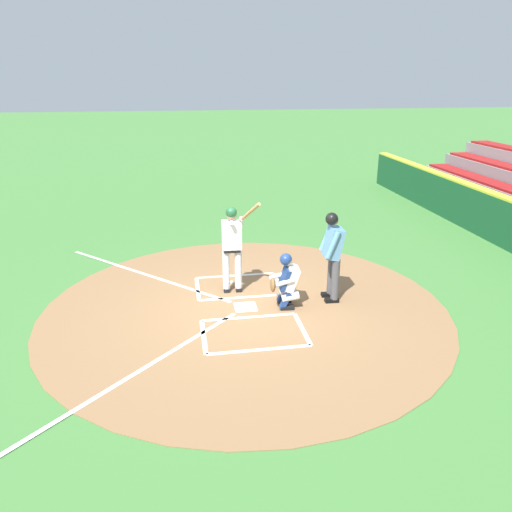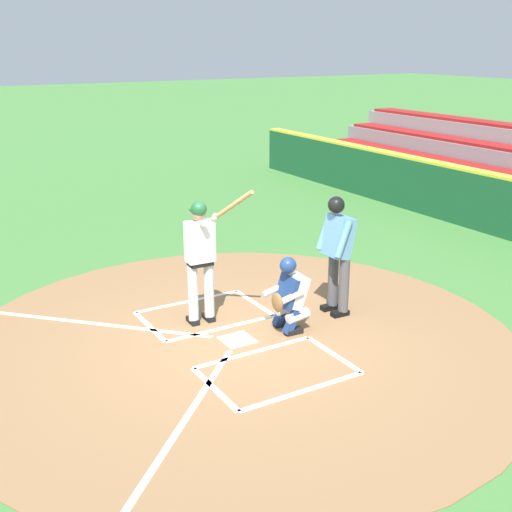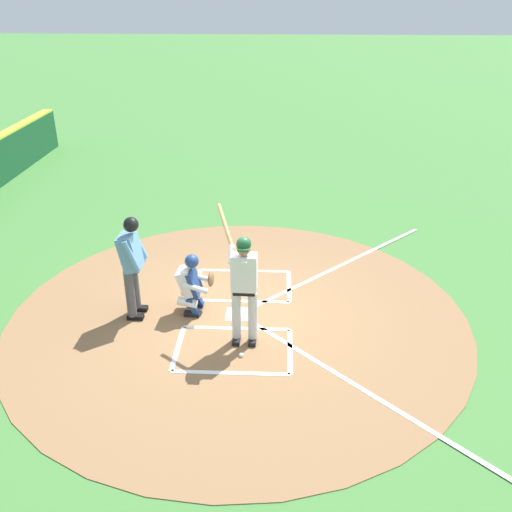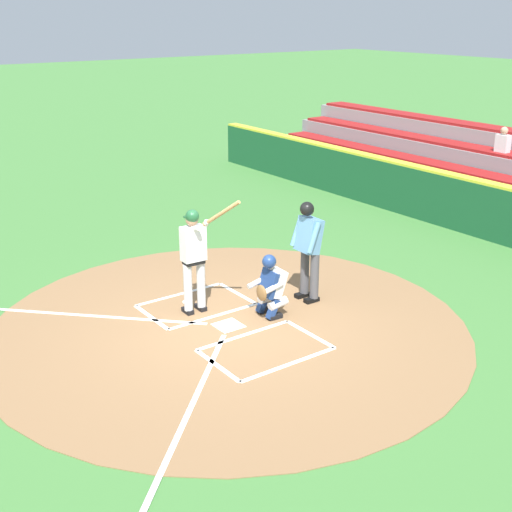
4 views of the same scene
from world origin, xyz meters
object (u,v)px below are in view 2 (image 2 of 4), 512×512
plate_umpire (338,247)px  baseball (191,311)px  catcher (289,293)px  batter (201,253)px

plate_umpire → baseball: 2.47m
catcher → plate_umpire: bearing=-80.1°
catcher → batter: bearing=47.5°
catcher → baseball: size_ratio=15.27×
batter → catcher: (-0.88, -0.96, -0.51)m
batter → baseball: bearing=-2.2°
catcher → baseball: 1.71m
plate_umpire → baseball: (1.15, 1.92, -1.04)m
catcher → baseball: (1.32, 0.94, -0.55)m
catcher → baseball: bearing=35.6°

